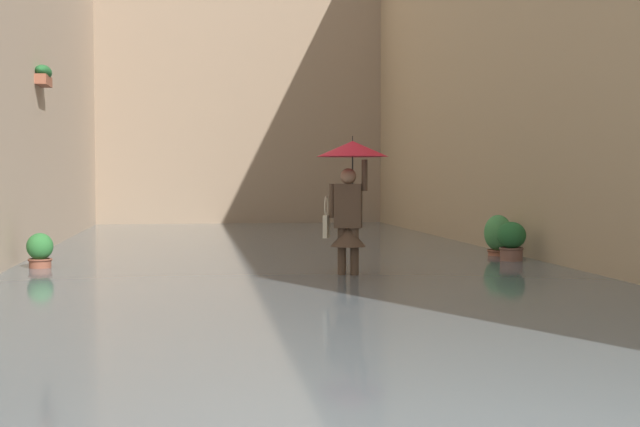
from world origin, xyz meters
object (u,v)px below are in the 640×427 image
potted_plant_near_left (498,237)px  potted_plant_far_left (511,244)px  potted_plant_far_right (40,254)px  person_wading (350,182)px

potted_plant_near_left → potted_plant_far_left: bearing=83.0°
potted_plant_near_left → potted_plant_far_right: 7.66m
potted_plant_near_left → potted_plant_far_left: (0.11, 0.90, -0.04)m
person_wading → potted_plant_far_right: 4.91m
person_wading → potted_plant_near_left: (-3.12, -2.44, -1.00)m
person_wading → potted_plant_near_left: 4.08m
potted_plant_far_left → potted_plant_far_right: bearing=-0.6°
potted_plant_far_right → potted_plant_far_left: (-7.50, 0.08, 0.07)m
person_wading → potted_plant_far_right: (4.50, -1.63, -1.11)m
person_wading → potted_plant_far_right: person_wading is taller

